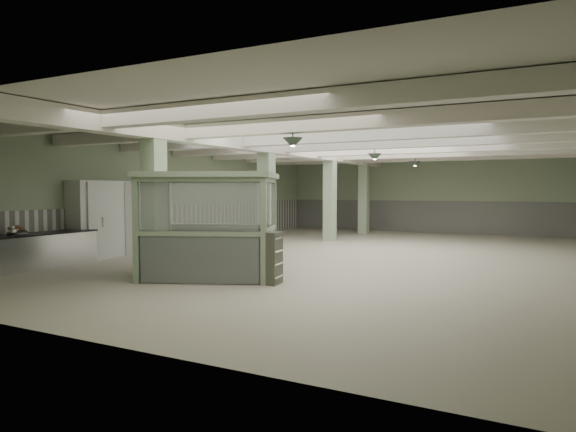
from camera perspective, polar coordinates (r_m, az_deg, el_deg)
The scene contains 28 objects.
floor at distance 15.94m, azimuth 7.23°, elevation -4.46°, with size 20.00×20.00×0.00m, color beige.
ceiling at distance 15.88m, azimuth 7.32°, elevation 8.54°, with size 14.00×20.00×0.02m, color beige.
wall_back at distance 25.41m, azimuth 15.26°, elevation 2.30°, with size 14.00×0.02×3.60m, color #98AB89.
wall_front at distance 7.35m, azimuth -21.39°, elevation 0.75°, with size 14.00×0.02×3.60m, color #98AB89.
wall_left at distance 19.41m, azimuth -12.46°, elevation 2.16°, with size 0.02×20.00×3.60m, color #98AB89.
wainscot_left at distance 19.44m, azimuth -12.37°, elevation -0.94°, with size 0.05×19.90×1.50m, color silver.
wainscot_back at distance 25.42m, azimuth 15.21°, elevation -0.06°, with size 13.90×0.05×1.50m, color silver.
girder at distance 16.90m, azimuth -0.71°, elevation 7.47°, with size 0.45×19.90×0.40m, color white.
beam_a at distance 9.27m, azimuth -9.56°, elevation 11.38°, with size 13.90×0.35×0.32m, color white.
beam_b at distance 11.34m, azimuth -1.74°, elevation 9.88°, with size 13.90×0.35×0.32m, color white.
beam_c at distance 13.56m, azimuth 3.55°, elevation 8.74°, with size 13.90×0.35×0.32m, color white.
beam_d at distance 15.86m, azimuth 7.32°, elevation 7.89°, with size 13.90×0.35×0.32m, color white.
beam_e at distance 18.21m, azimuth 10.11°, elevation 7.23°, with size 13.90×0.35×0.32m, color white.
beam_f at distance 20.60m, azimuth 12.25°, elevation 6.71°, with size 13.90×0.35×0.32m, color white.
beam_g at distance 23.01m, azimuth 13.94°, elevation 6.30°, with size 13.90×0.35×0.32m, color white.
column_a at distance 11.93m, azimuth -14.65°, elevation 1.65°, with size 0.42×0.42×3.60m, color #ABC69F.
column_b at distance 15.98m, azimuth -2.43°, elevation 2.06°, with size 0.42×0.42×3.60m, color #ABC69F.
column_c at distance 20.45m, azimuth 4.67°, elevation 2.26°, with size 0.42×0.42×3.60m, color #ABC69F.
column_d at distance 24.18m, azimuth 8.42°, elevation 2.35°, with size 0.42×0.42×3.60m, color #ABC69F.
pendant_front at distance 11.07m, azimuth 0.54°, elevation 8.12°, with size 0.44×0.44×0.22m, color #324335.
pendant_mid at distance 16.14m, azimuth 9.61°, elevation 6.47°, with size 0.44×0.44×0.22m, color #324335.
pendant_back at distance 20.94m, azimuth 13.93°, elevation 5.62°, with size 0.44×0.44×0.22m, color #324335.
prep_counter at distance 14.49m, azimuth -29.21°, elevation -3.73°, with size 0.90×5.18×0.91m.
pitcher_far at distance 14.43m, azimuth -28.23°, elevation -1.46°, with size 0.17×0.20×0.26m, color silver, non-canonical shape.
veg_colander at distance 14.61m, azimuth -27.83°, elevation -1.46°, with size 0.50×0.50×0.23m, color #38383C, non-canonical shape.
walkin_cooler at distance 16.65m, azimuth -19.22°, elevation -0.08°, with size 1.12×2.65×2.43m.
guard_booth at distance 12.30m, azimuth -8.58°, elevation 1.17°, with size 3.82×3.59×2.44m.
filing_cabinet at distance 11.19m, azimuth -1.89°, elevation -4.68°, with size 0.37×0.52×1.13m, color #4D5144.
Camera 1 is at (5.57, -14.79, 2.06)m, focal length 32.00 mm.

